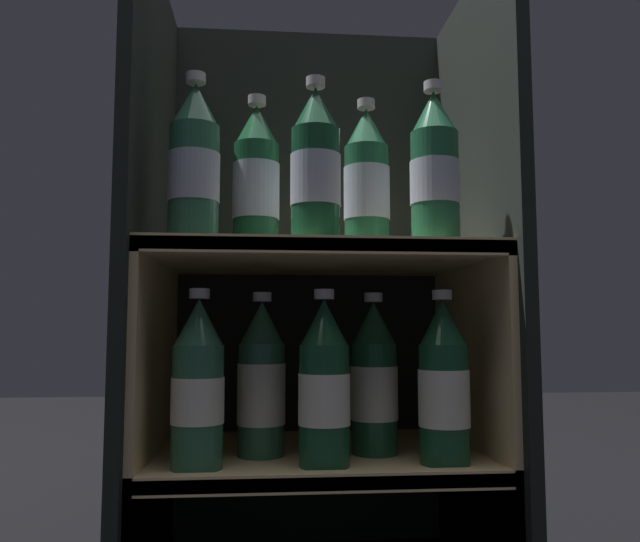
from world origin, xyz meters
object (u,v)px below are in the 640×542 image
Objects in this scene: bottle_upper_front_1 at (316,169)px; bottle_lower_back_1 at (374,382)px; bottle_upper_front_0 at (194,166)px; bottle_lower_front_1 at (323,387)px; bottle_upper_front_2 at (435,172)px; bottle_lower_front_0 at (198,387)px; bottle_lower_back_0 at (261,383)px; bottle_upper_back_1 at (367,184)px; bottle_upper_back_0 at (256,182)px; bottle_lower_front_2 at (444,386)px.

bottle_lower_back_1 is (0.10, 0.08, -0.32)m from bottle_upper_front_1.
bottle_lower_front_1 is (0.19, 0.00, -0.31)m from bottle_upper_front_0.
bottle_upper_front_0 is 0.37m from bottle_lower_front_1.
bottle_upper_front_2 is 1.00× the size of bottle_lower_front_0.
bottle_lower_back_1 is at bearing 0.00° from bottle_lower_back_0.
bottle_lower_back_1 is at bearing 43.07° from bottle_lower_front_1.
bottle_upper_front_2 is 0.41m from bottle_lower_back_0.
bottle_lower_back_0 is (0.10, 0.08, -0.32)m from bottle_upper_front_0.
bottle_upper_back_1 reaches higher than bottle_lower_back_0.
bottle_upper_front_2 is 0.36m from bottle_lower_front_1.
bottle_upper_back_1 reaches higher than bottle_lower_back_1.
bottle_lower_front_0 and bottle_lower_back_1 have the same top height.
bottle_lower_back_0 is at bearing 137.11° from bottle_lower_front_1.
bottle_upper_back_0 is 1.00× the size of bottle_lower_front_0.
bottle_upper_back_1 is 1.00× the size of bottle_lower_front_2.
bottle_upper_back_1 is at bearing -180.00° from bottle_lower_back_1.
bottle_upper_front_0 is at bearing 180.00° from bottle_lower_front_1.
bottle_upper_front_1 is 1.00× the size of bottle_lower_front_1.
bottle_upper_front_1 is at bearing 180.00° from bottle_lower_front_1.
bottle_lower_front_2 is at bearing 0.00° from bottle_upper_front_0.
bottle_lower_front_1 is (0.01, 0.00, -0.31)m from bottle_upper_front_1.
bottle_lower_front_0 is 0.35m from bottle_lower_front_2.
bottle_upper_front_2 is at bearing -45.76° from bottle_lower_back_1.
bottle_upper_back_0 is at bearing 137.04° from bottle_upper_front_1.
bottle_upper_back_0 is 0.32m from bottle_lower_back_0.
bottle_lower_back_1 is (0.09, 0.08, -0.00)m from bottle_lower_front_1.
bottle_upper_front_1 is at bearing -42.96° from bottle_upper_back_0.
bottle_upper_front_1 reaches higher than bottle_lower_front_2.
bottle_lower_front_0 is at bearing 0.00° from bottle_upper_front_0.
bottle_lower_front_0 is (-0.16, 0.00, -0.31)m from bottle_upper_front_1.
bottle_upper_front_2 is at bearing 180.00° from bottle_lower_front_2.
bottle_lower_front_1 is (-0.17, 0.00, -0.32)m from bottle_upper_front_2.
bottle_lower_back_1 is (0.18, 0.00, 0.00)m from bottle_lower_back_0.
bottle_lower_back_1 is at bearing 0.00° from bottle_upper_back_0.
bottle_upper_back_1 is at bearing 17.85° from bottle_lower_front_0.
bottle_upper_front_1 is 0.12m from bottle_upper_back_1.
bottle_upper_front_2 and bottle_upper_back_0 have the same top height.
bottle_upper_front_1 is 0.12m from bottle_upper_back_0.
bottle_lower_front_0 is (0.01, 0.00, -0.31)m from bottle_upper_front_0.
bottle_upper_front_1 is at bearing 180.00° from bottle_lower_front_2.
bottle_lower_front_2 is (0.36, 0.00, -0.32)m from bottle_upper_front_0.
bottle_lower_front_1 is 0.17m from bottle_lower_front_2.
bottle_lower_front_2 is 0.12m from bottle_lower_back_1.
bottle_upper_front_0 is 0.43m from bottle_lower_back_1.
bottle_upper_back_0 is at bearing 140.49° from bottle_lower_front_1.
bottle_lower_front_1 is at bearing 0.00° from bottle_upper_front_0.
bottle_lower_front_1 is (-0.08, -0.08, -0.31)m from bottle_upper_back_1.
bottle_upper_front_0 is at bearing -140.42° from bottle_lower_back_0.
bottle_upper_back_0 reaches higher than bottle_lower_front_1.
bottle_upper_back_0 reaches higher than bottle_lower_front_0.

